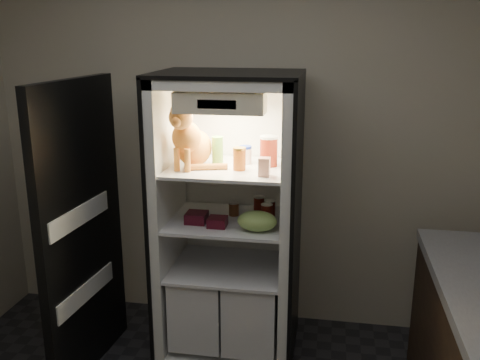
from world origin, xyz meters
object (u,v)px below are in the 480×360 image
object	(u,v)px
cream_carton	(264,167)
soda_can_b	(270,210)
parmesan_shaker	(218,151)
tabby_cat	(190,141)
soda_can_a	(259,206)
condiment_jar	(234,208)
berry_box_left	(197,217)
berry_box_right	(217,222)
refrigerator	(230,237)
mayo_tub	(245,155)
grape_bag	(257,221)
salsa_jar	(239,159)
soda_can_c	(267,215)
pepper_jar	(269,151)

from	to	relation	value
cream_carton	soda_can_b	world-z (taller)	cream_carton
parmesan_shaker	soda_can_b	xyz separation A→B (m)	(0.33, 0.01, -0.38)
tabby_cat	soda_can_a	size ratio (longest dim) A/B	3.40
condiment_jar	berry_box_left	bearing A→B (deg)	-140.05
berry_box_left	berry_box_right	world-z (taller)	berry_box_left
parmesan_shaker	soda_can_a	world-z (taller)	parmesan_shaker
refrigerator	berry_box_right	xyz separation A→B (m)	(-0.04, -0.20, 0.18)
refrigerator	berry_box_left	distance (m)	0.30
refrigerator	soda_can_b	distance (m)	0.34
mayo_tub	grape_bag	distance (m)	0.45
salsa_jar	soda_can_c	xyz separation A→B (m)	(0.17, 0.01, -0.35)
parmesan_shaker	soda_can_b	distance (m)	0.50
refrigerator	condiment_jar	bearing A→B (deg)	39.84
parmesan_shaker	pepper_jar	bearing A→B (deg)	8.17
soda_can_a	soda_can_b	size ratio (longest dim) A/B	0.99
mayo_tub	soda_can_c	distance (m)	0.41
pepper_jar	berry_box_right	distance (m)	0.55
parmesan_shaker	tabby_cat	bearing A→B (deg)	-157.91
refrigerator	soda_can_a	bearing A→B (deg)	11.65
tabby_cat	salsa_jar	bearing A→B (deg)	4.72
tabby_cat	berry_box_right	world-z (taller)	tabby_cat
soda_can_a	salsa_jar	bearing A→B (deg)	-120.43
refrigerator	pepper_jar	xyz separation A→B (m)	(0.25, 0.00, 0.59)
berry_box_left	tabby_cat	bearing A→B (deg)	129.44
tabby_cat	berry_box_right	size ratio (longest dim) A/B	3.82
soda_can_b	berry_box_right	size ratio (longest dim) A/B	1.13
refrigerator	pepper_jar	distance (m)	0.64
mayo_tub	tabby_cat	bearing A→B (deg)	-155.93
salsa_jar	condiment_jar	world-z (taller)	salsa_jar
pepper_jar	berry_box_right	size ratio (longest dim) A/B	1.66
soda_can_c	grape_bag	distance (m)	0.11
tabby_cat	berry_box_left	distance (m)	0.49
condiment_jar	grape_bag	world-z (taller)	grape_bag
grape_bag	salsa_jar	bearing A→B (deg)	141.96
soda_can_c	grape_bag	size ratio (longest dim) A/B	0.56
berry_box_right	pepper_jar	bearing A→B (deg)	35.51
tabby_cat	soda_can_c	bearing A→B (deg)	7.12
tabby_cat	grape_bag	distance (m)	0.64
grape_bag	parmesan_shaker	bearing A→B (deg)	146.21
soda_can_c	berry_box_left	distance (m)	0.45
salsa_jar	berry_box_left	size ratio (longest dim) A/B	1.08
mayo_tub	berry_box_left	distance (m)	0.51
soda_can_b	soda_can_c	xyz separation A→B (m)	(-0.01, -0.10, 0.00)
refrigerator	soda_can_b	size ratio (longest dim) A/B	14.47
soda_can_a	soda_can_c	size ratio (longest dim) A/B	0.94
soda_can_c	mayo_tub	bearing A→B (deg)	134.95
pepper_jar	soda_can_b	world-z (taller)	pepper_jar
pepper_jar	condiment_jar	xyz separation A→B (m)	(-0.23, 0.01, -0.40)
pepper_jar	soda_can_c	size ratio (longest dim) A/B	1.39
soda_can_b	grape_bag	distance (m)	0.21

